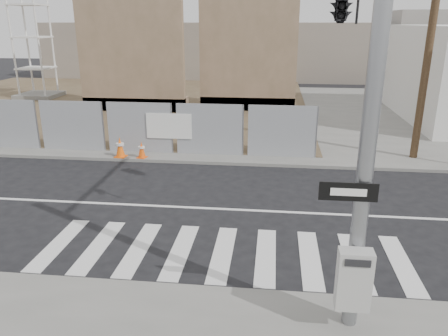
# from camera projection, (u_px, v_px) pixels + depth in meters

# --- Properties ---
(ground) EXTENTS (100.00, 100.00, 0.00)m
(ground) POSITION_uv_depth(u_px,v_px,m) (233.00, 210.00, 12.48)
(ground) COLOR black
(ground) RESTS_ON ground
(sidewalk_far) EXTENTS (50.00, 20.00, 0.12)m
(sidewalk_far) POSITION_uv_depth(u_px,v_px,m) (256.00, 112.00, 25.64)
(sidewalk_far) COLOR slate
(sidewalk_far) RESTS_ON ground
(signal_pole) EXTENTS (0.96, 5.87, 7.00)m
(signal_pole) POSITION_uv_depth(u_px,v_px,m) (348.00, 39.00, 8.75)
(signal_pole) COLOR gray
(signal_pole) RESTS_ON sidewalk_near
(chain_link_fence) EXTENTS (24.60, 0.04, 2.00)m
(chain_link_fence) POSITION_uv_depth(u_px,v_px,m) (3.00, 124.00, 17.91)
(chain_link_fence) COLOR gray
(chain_link_fence) RESTS_ON sidewalk_far
(concrete_wall_left) EXTENTS (6.00, 1.30, 8.00)m
(concrete_wall_left) POSITION_uv_depth(u_px,v_px,m) (131.00, 54.00, 24.47)
(concrete_wall_left) COLOR brown
(concrete_wall_left) RESTS_ON sidewalk_far
(concrete_wall_right) EXTENTS (5.50, 1.30, 8.00)m
(concrete_wall_right) POSITION_uv_depth(u_px,v_px,m) (248.00, 54.00, 24.71)
(concrete_wall_right) COLOR brown
(concrete_wall_right) RESTS_ON sidewalk_far
(utility_pole_right) EXTENTS (1.60, 0.28, 10.00)m
(utility_pole_right) POSITION_uv_depth(u_px,v_px,m) (433.00, 19.00, 15.29)
(utility_pole_right) COLOR #4E3924
(utility_pole_right) RESTS_ON sidewalk_far
(traffic_cone_c) EXTENTS (0.45, 0.45, 0.79)m
(traffic_cone_c) POSITION_uv_depth(u_px,v_px,m) (120.00, 147.00, 16.81)
(traffic_cone_c) COLOR #FF610D
(traffic_cone_c) RESTS_ON sidewalk_far
(traffic_cone_d) EXTENTS (0.40, 0.40, 0.64)m
(traffic_cone_d) POSITION_uv_depth(u_px,v_px,m) (142.00, 150.00, 16.74)
(traffic_cone_d) COLOR #F4540C
(traffic_cone_d) RESTS_ON sidewalk_far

